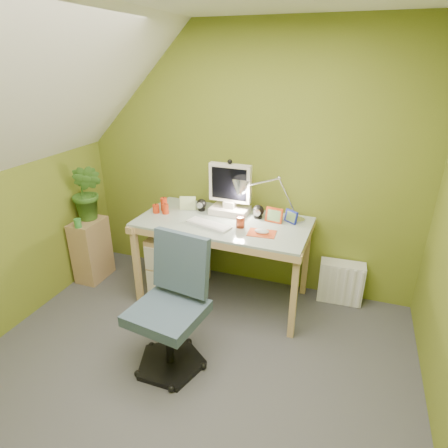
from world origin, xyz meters
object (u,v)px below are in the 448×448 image
(desk, at_px, (223,261))
(side_ledge, at_px, (92,250))
(monitor, at_px, (230,186))
(task_chair, at_px, (167,311))
(desk_lamp, at_px, (281,188))
(potted_plant, at_px, (87,192))
(radiator, at_px, (341,282))

(desk, xyz_separation_m, side_ledge, (-1.38, -0.10, -0.08))
(monitor, bearing_deg, task_chair, -92.24)
(desk_lamp, relative_size, potted_plant, 1.03)
(monitor, relative_size, radiator, 1.33)
(monitor, bearing_deg, side_ledge, -166.78)
(monitor, height_order, potted_plant, monitor)
(side_ledge, xyz_separation_m, task_chair, (1.30, -0.84, 0.17))
(radiator, bearing_deg, task_chair, -134.24)
(monitor, height_order, side_ledge, monitor)
(desk, height_order, monitor, monitor)
(desk, relative_size, radiator, 3.76)
(potted_plant, bearing_deg, desk, 2.06)
(potted_plant, bearing_deg, monitor, 9.53)
(desk_lamp, distance_m, side_ledge, 2.00)
(desk, bearing_deg, radiator, 19.01)
(side_ledge, height_order, potted_plant, potted_plant)
(side_ledge, relative_size, radiator, 1.60)
(radiator, bearing_deg, side_ledge, -172.89)
(side_ledge, distance_m, task_chair, 1.56)
(monitor, distance_m, task_chair, 1.26)
(desk, xyz_separation_m, monitor, (0.00, 0.18, 0.66))
(task_chair, bearing_deg, radiator, 56.50)
(monitor, height_order, desk_lamp, desk_lamp)
(potted_plant, relative_size, radiator, 1.42)
(desk, xyz_separation_m, potted_plant, (-1.36, -0.05, 0.52))
(desk, distance_m, potted_plant, 1.46)
(task_chair, height_order, radiator, task_chair)
(monitor, xyz_separation_m, radiator, (1.04, 0.14, -0.86))
(desk_lamp, height_order, task_chair, desk_lamp)
(desk, height_order, task_chair, task_chair)
(potted_plant, height_order, task_chair, potted_plant)
(monitor, relative_size, side_ledge, 0.83)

